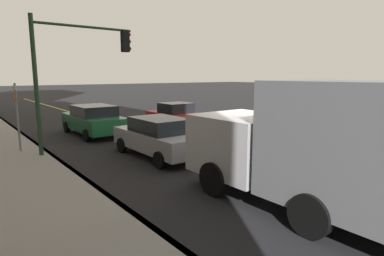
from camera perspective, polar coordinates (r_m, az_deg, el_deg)
ground at (r=12.05m, az=8.56°, el=-5.83°), size 200.00×200.00×0.00m
sidewalk_slab at (r=8.62m, az=-27.36°, el=-12.61°), size 80.00×3.61×0.15m
curb_edge at (r=9.05m, az=-16.40°, el=-10.87°), size 80.00×0.16×0.15m
lane_stripe_center at (r=12.04m, az=8.56°, el=-5.80°), size 80.00×0.16×0.01m
car_green at (r=17.71m, az=-17.31°, el=1.46°), size 4.77×2.13×1.58m
car_silver at (r=12.45m, az=-6.04°, el=-1.53°), size 4.43×1.93×1.54m
car_red at (r=19.19m, az=-2.96°, el=2.27°), size 3.92×2.03×1.52m
truck_gray at (r=7.17m, az=29.96°, el=-4.27°), size 8.50×2.47×3.05m
traffic_light_mast at (r=13.53m, az=-19.99°, el=11.16°), size 0.28×4.02×5.35m
street_sign_post at (r=14.33m, az=-29.00°, el=2.39°), size 0.60×0.08×2.86m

